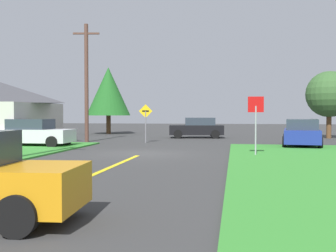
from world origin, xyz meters
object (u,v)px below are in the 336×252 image
object	(u,v)px
stop_sign	(256,115)
parked_car_near_building	(35,133)
car_on_crossroad	(302,133)
oak_tree_left	(329,94)
pine_tree_center	(108,91)
utility_pole_mid	(86,81)
direction_sign	(146,119)
car_approaching_junction	(197,128)

from	to	relation	value
stop_sign	parked_car_near_building	xyz separation A→B (m)	(-12.57, 3.73, -1.08)
car_on_crossroad	oak_tree_left	world-z (taller)	oak_tree_left
stop_sign	pine_tree_center	distance (m)	23.17
utility_pole_mid	oak_tree_left	xyz separation A→B (m)	(17.34, 6.82, -0.72)
utility_pole_mid	direction_sign	distance (m)	4.95
stop_sign	utility_pole_mid	distance (m)	13.82
direction_sign	pine_tree_center	bearing A→B (deg)	118.33
pine_tree_center	parked_car_near_building	bearing A→B (deg)	-88.79
stop_sign	car_on_crossroad	size ratio (longest dim) A/B	0.58
direction_sign	oak_tree_left	xyz separation A→B (m)	(13.13, 7.13, 1.86)
stop_sign	direction_sign	world-z (taller)	stop_sign
parked_car_near_building	car_on_crossroad	bearing A→B (deg)	9.17
car_on_crossroad	oak_tree_left	bearing A→B (deg)	-13.69
car_approaching_junction	car_on_crossroad	world-z (taller)	same
utility_pole_mid	pine_tree_center	world-z (taller)	utility_pole_mid
parked_car_near_building	direction_sign	bearing A→B (deg)	35.65
utility_pole_mid	pine_tree_center	distance (m)	11.22
utility_pole_mid	oak_tree_left	size ratio (longest dim) A/B	1.53
parked_car_near_building	pine_tree_center	bearing A→B (deg)	92.07
parked_car_near_building	oak_tree_left	size ratio (longest dim) A/B	0.81
parked_car_near_building	direction_sign	xyz separation A→B (m)	(5.81, 4.03, 0.79)
car_on_crossroad	oak_tree_left	distance (m)	9.90
direction_sign	pine_tree_center	world-z (taller)	pine_tree_center
oak_tree_left	car_approaching_junction	bearing A→B (deg)	-174.69
car_on_crossroad	utility_pole_mid	world-z (taller)	utility_pole_mid
parked_car_near_building	car_on_crossroad	distance (m)	15.67
parked_car_near_building	car_approaching_junction	distance (m)	13.40
stop_sign	car_approaching_junction	distance (m)	14.51
oak_tree_left	stop_sign	bearing A→B (deg)	-113.13
car_approaching_junction	utility_pole_mid	size ratio (longest dim) A/B	0.56
stop_sign	car_on_crossroad	distance (m)	6.75
stop_sign	car_on_crossroad	bearing A→B (deg)	-121.93
direction_sign	car_on_crossroad	bearing A→B (deg)	-10.35
direction_sign	car_approaching_junction	bearing A→B (deg)	65.10
stop_sign	parked_car_near_building	world-z (taller)	stop_sign
car_on_crossroad	utility_pole_mid	bearing A→B (deg)	88.85
stop_sign	car_on_crossroad	world-z (taller)	stop_sign
parked_car_near_building	pine_tree_center	world-z (taller)	pine_tree_center
parked_car_near_building	direction_sign	distance (m)	7.11
utility_pole_mid	direction_sign	size ratio (longest dim) A/B	3.15
oak_tree_left	utility_pole_mid	bearing A→B (deg)	-158.53
parked_car_near_building	oak_tree_left	world-z (taller)	oak_tree_left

